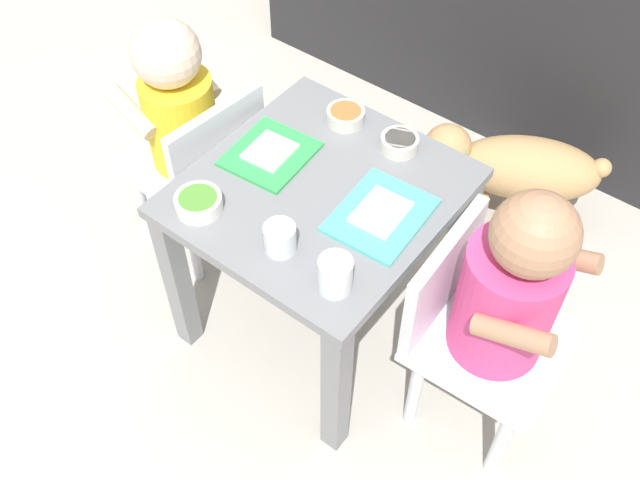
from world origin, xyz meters
name	(u,v)px	position (x,y,z in m)	size (l,w,h in m)	color
ground_plane	(320,318)	(0.00, 0.00, 0.00)	(7.00, 7.00, 0.00)	#B2ADA3
dining_table	(320,218)	(0.00, 0.00, 0.37)	(0.50, 0.53, 0.46)	slate
seated_child_left	(183,117)	(-0.41, 0.02, 0.42)	(0.31, 0.31, 0.66)	silver
seated_child_right	(503,296)	(0.41, 0.01, 0.43)	(0.29, 0.29, 0.69)	silver
dog	(515,166)	(0.19, 0.59, 0.18)	(0.46, 0.33, 0.28)	tan
food_tray_left	(270,153)	(-0.14, 0.01, 0.47)	(0.17, 0.19, 0.02)	green
food_tray_right	(381,214)	(0.14, 0.01, 0.47)	(0.17, 0.21, 0.02)	#4CC6BC
water_cup_left	(335,276)	(0.17, -0.18, 0.50)	(0.06, 0.06, 0.07)	white
water_cup_right	(280,240)	(0.04, -0.17, 0.49)	(0.06, 0.06, 0.06)	white
veggie_bowl_near	(400,143)	(0.06, 0.19, 0.48)	(0.08, 0.08, 0.03)	silver
cereal_bowl_left_side	(346,116)	(-0.08, 0.19, 0.48)	(0.08, 0.08, 0.03)	silver
cereal_bowl_right_side	(199,203)	(-0.15, -0.19, 0.48)	(0.09, 0.09, 0.03)	white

